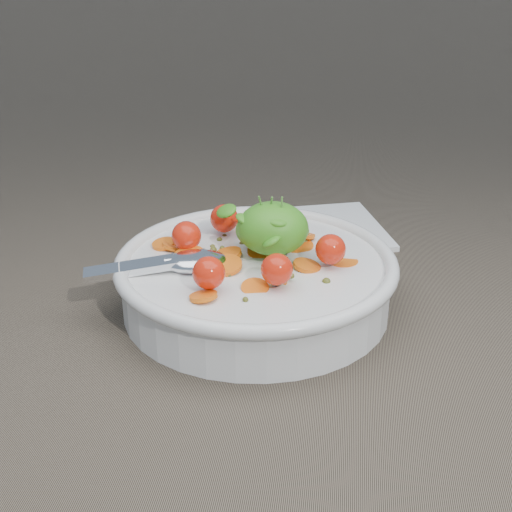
# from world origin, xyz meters

# --- Properties ---
(ground) EXTENTS (6.00, 6.00, 0.00)m
(ground) POSITION_xyz_m (0.00, 0.00, 0.00)
(ground) COLOR brown
(ground) RESTS_ON ground
(bowl) EXTENTS (0.26, 0.24, 0.10)m
(bowl) POSITION_xyz_m (-0.01, 0.01, 0.03)
(bowl) COLOR white
(bowl) RESTS_ON ground
(napkin) EXTENTS (0.18, 0.17, 0.01)m
(napkin) POSITION_xyz_m (0.03, 0.18, 0.00)
(napkin) COLOR white
(napkin) RESTS_ON ground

